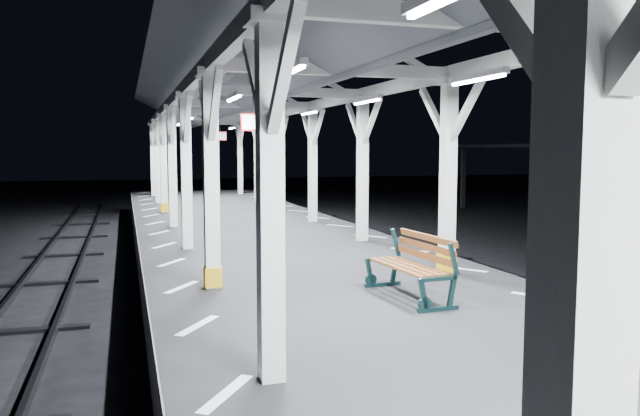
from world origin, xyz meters
name	(u,v)px	position (x,y,z in m)	size (l,w,h in m)	color
ground	(385,383)	(0.00, 0.00, 0.00)	(120.00, 120.00, 0.00)	black
platform	(385,347)	(0.00, 0.00, 0.50)	(6.00, 50.00, 1.00)	black
hazard_stripes_left	(198,325)	(-2.45, 0.00, 1.00)	(1.00, 48.00, 0.01)	silver
hazard_stripes_right	(542,297)	(2.45, 0.00, 1.00)	(1.00, 48.00, 0.01)	silver
canopy	(389,35)	(0.00, -0.02, 4.56)	(5.40, 49.00, 4.65)	silver
bench_mid	(414,264)	(0.68, 0.55, 1.48)	(0.73, 1.71, 0.91)	#122D2D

